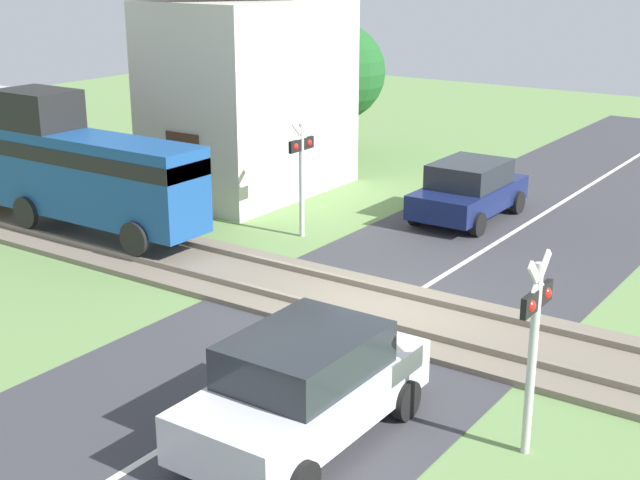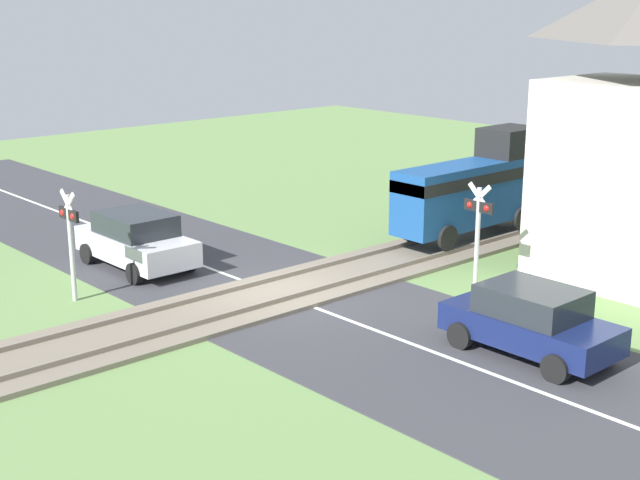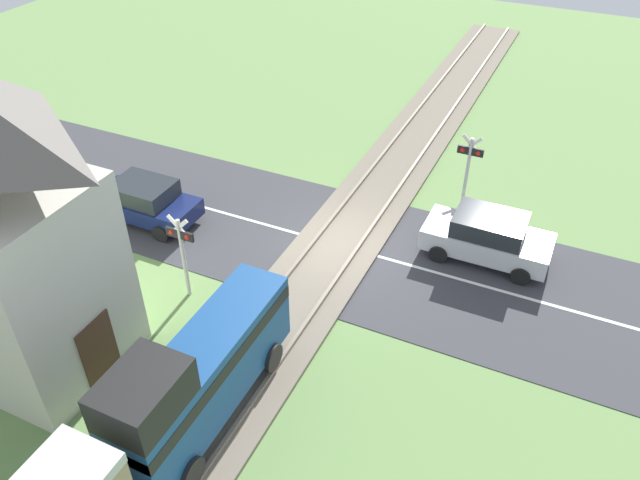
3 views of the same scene
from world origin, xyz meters
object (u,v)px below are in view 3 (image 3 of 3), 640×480
at_px(car_near_crossing, 487,237).
at_px(crossing_signal_east_approach, 182,246).
at_px(crossing_signal_west_approach, 469,161).
at_px(car_far_side, 145,201).
at_px(pedestrian_by_station, 131,401).

bearing_deg(car_near_crossing, crossing_signal_east_approach, 36.00).
bearing_deg(crossing_signal_east_approach, crossing_signal_west_approach, -127.14).
xyz_separation_m(car_far_side, pedestrian_by_station, (-5.03, 7.04, -0.01)).
relative_size(crossing_signal_east_approach, pedestrian_by_station, 1.68).
bearing_deg(pedestrian_by_station, car_far_side, -54.45).
xyz_separation_m(car_near_crossing, crossing_signal_west_approach, (1.42, -2.64, 1.00)).
bearing_deg(crossing_signal_east_approach, car_far_side, -36.70).
height_order(car_far_side, crossing_signal_east_approach, crossing_signal_east_approach).
xyz_separation_m(car_far_side, crossing_signal_east_approach, (-3.55, 2.64, 1.05)).
height_order(car_near_crossing, pedestrian_by_station, pedestrian_by_station).
bearing_deg(car_far_side, crossing_signal_west_approach, -150.42).
relative_size(crossing_signal_west_approach, crossing_signal_east_approach, 1.00).
xyz_separation_m(car_near_crossing, pedestrian_by_station, (6.12, 9.92, -0.06)).
bearing_deg(pedestrian_by_station, crossing_signal_east_approach, -71.37).
distance_m(crossing_signal_west_approach, pedestrian_by_station, 13.45).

